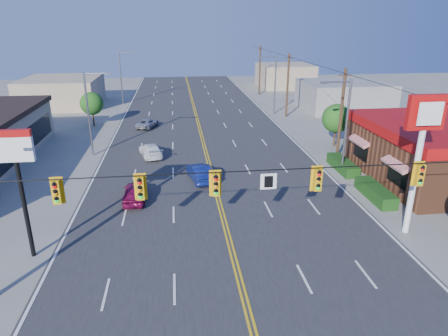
{
  "coord_description": "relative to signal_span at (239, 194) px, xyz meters",
  "views": [
    {
      "loc": [
        -2.85,
        -16.31,
        12.22
      ],
      "look_at": [
        0.51,
        10.79,
        2.2
      ],
      "focal_mm": 32.0,
      "sensor_mm": 36.0,
      "label": 1
    }
  ],
  "objects": [
    {
      "name": "car_silver",
      "position": [
        -6.18,
        32.07,
        -4.34
      ],
      "size": [
        2.9,
        4.31,
        1.1
      ],
      "primitive_type": "imported",
      "rotation": [
        0.0,
        0.0,
        2.84
      ],
      "color": "#B5B4B9",
      "rests_on": "ground"
    },
    {
      "name": "car_white",
      "position": [
        -5.21,
        20.71,
        -4.27
      ],
      "size": [
        2.69,
        4.53,
        1.23
      ],
      "primitive_type": "imported",
      "rotation": [
        0.0,
        0.0,
        3.39
      ],
      "color": "white",
      "rests_on": "ground"
    },
    {
      "name": "utility_pole_near",
      "position": [
        12.32,
        18.0,
        -0.69
      ],
      "size": [
        0.28,
        0.28,
        8.4
      ],
      "primitive_type": "cylinder",
      "color": "#47301E",
      "rests_on": "ground"
    },
    {
      "name": "streetlight_sw",
      "position": [
        -10.67,
        22.0,
        -0.37
      ],
      "size": [
        2.55,
        0.25,
        8.0
      ],
      "color": "gray",
      "rests_on": "ground"
    },
    {
      "name": "pizza_hut_sign",
      "position": [
        -10.88,
        4.0,
        0.3
      ],
      "size": [
        1.9,
        0.3,
        6.85
      ],
      "color": "black",
      "rests_on": "ground"
    },
    {
      "name": "utility_pole_far",
      "position": [
        12.32,
        54.0,
        -0.69
      ],
      "size": [
        0.28,
        0.28,
        8.4
      ],
      "primitive_type": "cylinder",
      "color": "#47301E",
      "rests_on": "ground"
    },
    {
      "name": "car_magenta",
      "position": [
        -5.88,
        10.61,
        -4.22
      ],
      "size": [
        1.58,
        3.89,
        1.32
      ],
      "primitive_type": "imported",
      "rotation": [
        0.0,
        0.0,
        3.15
      ],
      "color": "maroon",
      "rests_on": "ground"
    },
    {
      "name": "signal_span",
      "position": [
        0.0,
        0.0,
        0.0
      ],
      "size": [
        24.32,
        0.34,
        9.0
      ],
      "color": "#47301E",
      "rests_on": "ground"
    },
    {
      "name": "bld_east_mid",
      "position": [
        22.12,
        40.0,
        -2.89
      ],
      "size": [
        12.0,
        10.0,
        4.0
      ],
      "primitive_type": "cube",
      "color": "gray",
      "rests_on": "ground"
    },
    {
      "name": "bld_east_far",
      "position": [
        19.12,
        62.0,
        -2.69
      ],
      "size": [
        10.0,
        10.0,
        4.4
      ],
      "primitive_type": "cube",
      "color": "tan",
      "rests_on": "ground"
    },
    {
      "name": "streetlight_nw",
      "position": [
        -10.67,
        48.0,
        -0.37
      ],
      "size": [
        2.55,
        0.25,
        8.0
      ],
      "color": "gray",
      "rests_on": "ground"
    },
    {
      "name": "streetlight_se",
      "position": [
        10.91,
        14.0,
        -0.37
      ],
      "size": [
        2.55,
        0.25,
        8.0
      ],
      "color": "gray",
      "rests_on": "ground"
    },
    {
      "name": "car_blue",
      "position": [
        -0.96,
        13.96,
        -4.21
      ],
      "size": [
        2.17,
        4.27,
        1.34
      ],
      "primitive_type": "imported",
      "rotation": [
        0.0,
        0.0,
        3.33
      ],
      "color": "navy",
      "rests_on": "ground"
    },
    {
      "name": "ground",
      "position": [
        0.12,
        0.0,
        -4.89
      ],
      "size": [
        160.0,
        160.0,
        0.0
      ],
      "primitive_type": "plane",
      "color": "gray",
      "rests_on": "ground"
    },
    {
      "name": "bld_west_far",
      "position": [
        -19.88,
        48.0,
        -2.79
      ],
      "size": [
        11.0,
        12.0,
        4.2
      ],
      "primitive_type": "cube",
      "color": "tan",
      "rests_on": "ground"
    },
    {
      "name": "utility_pole_mid",
      "position": [
        12.32,
        36.0,
        -0.69
      ],
      "size": [
        0.28,
        0.28,
        8.4
      ],
      "primitive_type": "cylinder",
      "color": "#47301E",
      "rests_on": "ground"
    },
    {
      "name": "road",
      "position": [
        0.12,
        20.0,
        -4.86
      ],
      "size": [
        20.0,
        120.0,
        0.06
      ],
      "primitive_type": "cube",
      "color": "#2D2D30",
      "rests_on": "ground"
    },
    {
      "name": "tree_west",
      "position": [
        -12.88,
        34.0,
        -2.09
      ],
      "size": [
        2.8,
        2.8,
        4.2
      ],
      "color": "#47301E",
      "rests_on": "ground"
    },
    {
      "name": "kfc_pylon",
      "position": [
        11.12,
        4.0,
        1.16
      ],
      "size": [
        2.2,
        0.36,
        8.5
      ],
      "color": "white",
      "rests_on": "ground"
    },
    {
      "name": "streetlight_ne",
      "position": [
        10.91,
        38.0,
        -0.37
      ],
      "size": [
        2.55,
        0.25,
        8.0
      ],
      "color": "gray",
      "rests_on": "ground"
    },
    {
      "name": "tree_kfc_rear",
      "position": [
        13.62,
        22.0,
        -1.95
      ],
      "size": [
        2.94,
        2.94,
        4.41
      ],
      "color": "#47301E",
      "rests_on": "ground"
    }
  ]
}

